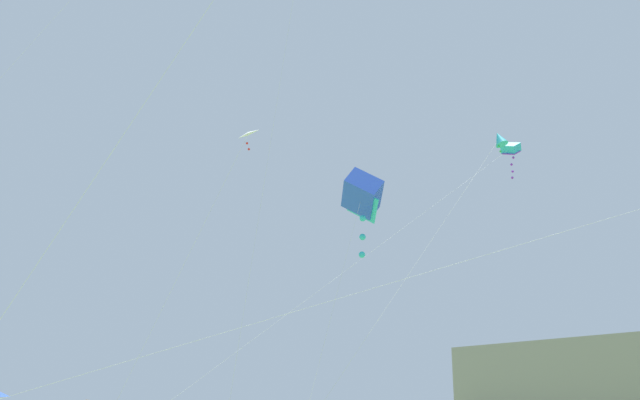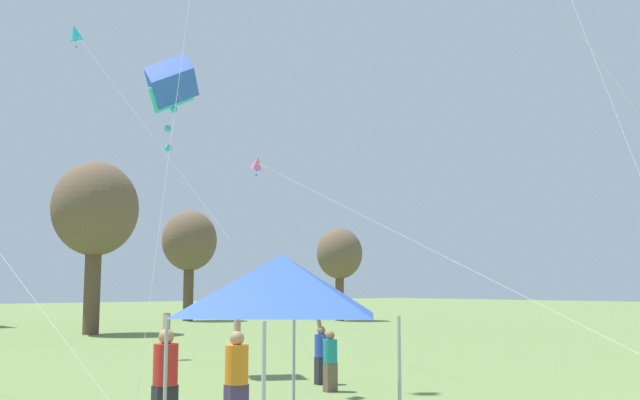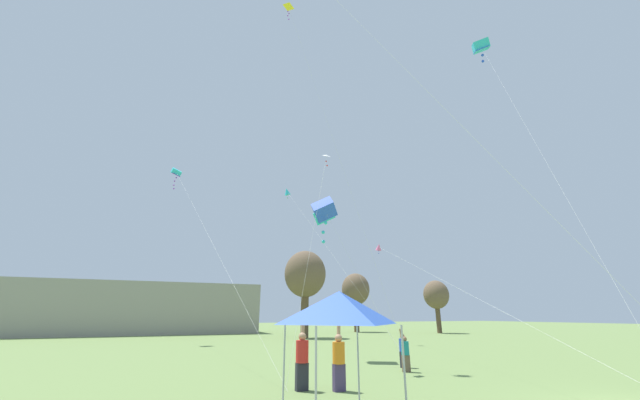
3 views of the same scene
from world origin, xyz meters
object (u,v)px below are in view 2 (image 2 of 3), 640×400
Objects in this scene: kite_cyan_diamond_1 at (76,34)px; kite_pink_diamond_3 at (258,163)px; festival_tent at (282,285)px; person_red_shirt at (165,376)px; person_teal_shirt at (330,359)px; person_blue_shirt at (321,352)px; kite_blue_box_6 at (172,83)px; person_orange_shirt at (237,375)px.

kite_cyan_diamond_1 reaches higher than kite_pink_diamond_3.
festival_tent reaches higher than person_red_shirt.
person_teal_shirt is 17.13m from kite_pink_diamond_3.
festival_tent is 1.71× the size of person_blue_shirt.
kite_cyan_diamond_1 is at bearing 76.96° from festival_tent.
kite_blue_box_6 is at bearing -86.92° from kite_cyan_diamond_1.
festival_tent reaches higher than person_orange_shirt.
kite_cyan_diamond_1 is at bearing -55.17° from person_blue_shirt.
person_teal_shirt is at bearing -37.84° from person_red_shirt.
kite_pink_diamond_3 is at bearing 40.87° from kite_blue_box_6.
kite_cyan_diamond_1 reaches higher than festival_tent.
kite_blue_box_6 is (0.37, -6.96, -3.44)m from kite_cyan_diamond_1.
kite_blue_box_6 reaches higher than festival_tent.
kite_pink_diamond_3 is (6.72, 12.28, 7.54)m from person_blue_shirt.
person_orange_shirt is at bearing -110.58° from kite_blue_box_6.
person_teal_shirt is 10.02m from kite_blue_box_6.
person_blue_shirt is 0.14× the size of kite_cyan_diamond_1.
kite_cyan_diamond_1 is at bearing 71.98° from person_teal_shirt.
festival_tent is at bearing 68.17° from person_blue_shirt.
festival_tent is 1.42× the size of person_red_shirt.
kite_blue_box_6 is (3.13, 8.34, 7.88)m from person_orange_shirt.
person_orange_shirt is at bearing 64.88° from festival_tent.
person_blue_shirt is at bearing -118.70° from kite_pink_diamond_3.
person_orange_shirt is at bearing -176.82° from person_teal_shirt.
person_red_shirt is at bearing 64.65° from person_orange_shirt.
person_red_shirt is 18.97m from kite_cyan_diamond_1.
festival_tent is 1.46× the size of person_orange_shirt.
person_red_shirt is 11.84m from kite_blue_box_6.
kite_pink_diamond_3 is (13.59, 19.36, 5.78)m from festival_tent.
kite_pink_diamond_3 reaches higher than person_blue_shirt.
person_red_shirt is 6.10m from person_teal_shirt.
kite_pink_diamond_3 reaches higher than festival_tent.
kite_cyan_diamond_1 is at bearing 93.08° from kite_blue_box_6.
person_orange_shirt is 0.08× the size of kite_pink_diamond_3.
person_blue_shirt is 15.90m from kite_pink_diamond_3.
person_blue_shirt is at bearing -53.50° from person_orange_shirt.
kite_pink_diamond_3 reaches higher than person_orange_shirt.
person_red_shirt reaches higher than person_blue_shirt.
person_blue_shirt is at bearing -64.47° from kite_blue_box_6.
kite_pink_diamond_3 is 2.65× the size of kite_blue_box_6.
person_teal_shirt is (6.16, 5.92, -1.81)m from festival_tent.
person_red_shirt is (0.42, 3.87, -1.59)m from festival_tent.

